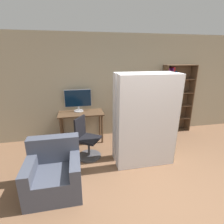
# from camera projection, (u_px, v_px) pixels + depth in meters

# --- Properties ---
(ground_plane) EXTENTS (16.00, 16.00, 0.00)m
(ground_plane) POSITION_uv_depth(u_px,v_px,m) (167.00, 205.00, 2.63)
(ground_plane) COLOR brown
(wall_back) EXTENTS (8.00, 0.06, 2.70)m
(wall_back) POSITION_uv_depth(u_px,v_px,m) (122.00, 87.00, 4.75)
(wall_back) COLOR tan
(wall_back) RESTS_ON ground
(desk) EXTENTS (1.12, 0.56, 0.78)m
(desk) POSITION_uv_depth(u_px,v_px,m) (81.00, 117.00, 4.45)
(desk) COLOR brown
(desk) RESTS_ON ground
(monitor) EXTENTS (0.68, 0.24, 0.57)m
(monitor) POSITION_uv_depth(u_px,v_px,m) (78.00, 99.00, 4.44)
(monitor) COLOR #B7B7BC
(monitor) RESTS_ON desk
(office_chair) EXTENTS (0.61, 0.61, 0.91)m
(office_chair) POSITION_uv_depth(u_px,v_px,m) (86.00, 141.00, 3.82)
(office_chair) COLOR #4C4C51
(office_chair) RESTS_ON ground
(bookshelf) EXTENTS (0.89, 0.30, 1.92)m
(bookshelf) POSITION_uv_depth(u_px,v_px,m) (172.00, 100.00, 5.02)
(bookshelf) COLOR brown
(bookshelf) RESTS_ON ground
(mattress_near) EXTENTS (1.19, 0.28, 1.86)m
(mattress_near) POSITION_uv_depth(u_px,v_px,m) (148.00, 123.00, 3.34)
(mattress_near) COLOR silver
(mattress_near) RESTS_ON ground
(mattress_far) EXTENTS (1.19, 0.27, 1.85)m
(mattress_far) POSITION_uv_depth(u_px,v_px,m) (142.00, 117.00, 3.66)
(mattress_far) COLOR silver
(mattress_far) RESTS_ON ground
(armchair) EXTENTS (0.85, 0.80, 0.85)m
(armchair) POSITION_uv_depth(u_px,v_px,m) (55.00, 172.00, 2.88)
(armchair) COLOR #474C5B
(armchair) RESTS_ON ground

